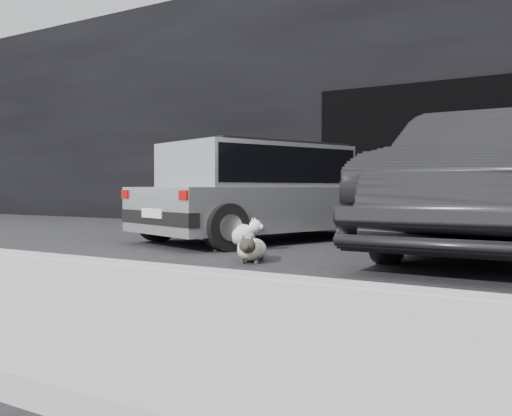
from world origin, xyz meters
The scene contains 9 objects.
ground centered at (0.00, 0.00, 0.00)m, with size 80.00×80.00×0.00m, color black.
building_facade centered at (1.00, 6.00, 2.50)m, with size 34.00×4.00×5.00m, color black.
garage_opening centered at (1.00, 3.99, 1.30)m, with size 4.00×0.10×2.60m, color black.
curb centered at (1.00, -2.60, 0.06)m, with size 18.00×0.25×0.12m, color gray.
sidewalk centered at (1.00, -3.80, 0.06)m, with size 18.00×2.20×0.11m, color gray.
silver_hatchback centered at (-0.47, 0.84, 0.75)m, with size 2.81×4.07×1.38m.
second_car centered at (2.64, 0.78, 0.83)m, with size 1.75×5.02×1.65m, color black.
cat_siamese centered at (0.65, -1.26, 0.13)m, with size 0.49×0.79×0.30m.
cat_white centered at (-0.06, -0.49, 0.20)m, with size 0.86×0.42×0.41m.
Camera 1 is at (3.68, -6.10, 0.75)m, focal length 40.00 mm.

